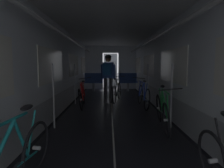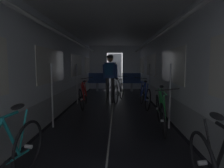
{
  "view_description": "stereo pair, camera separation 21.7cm",
  "coord_description": "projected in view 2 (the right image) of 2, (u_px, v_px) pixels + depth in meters",
  "views": [
    {
      "loc": [
        -0.07,
        -2.0,
        1.37
      ],
      "look_at": [
        0.0,
        3.26,
        0.85
      ],
      "focal_mm": 30.93,
      "sensor_mm": 36.0,
      "label": 1
    },
    {
      "loc": [
        0.14,
        -2.0,
        1.37
      ],
      "look_at": [
        0.0,
        3.26,
        0.85
      ],
      "focal_mm": 30.93,
      "sensor_mm": 36.0,
      "label": 2
    }
  ],
  "objects": [
    {
      "name": "bicycle_teal",
      "position": [
        1.0,
        163.0,
        1.96
      ],
      "size": [
        0.44,
        1.69,
        0.95
      ],
      "color": "black",
      "rests_on": "ground"
    },
    {
      "name": "bicycle_green",
      "position": [
        160.0,
        111.0,
        4.11
      ],
      "size": [
        0.44,
        1.69,
        0.95
      ],
      "color": "black",
      "rests_on": "ground"
    },
    {
      "name": "train_car_shell",
      "position": [
        112.0,
        53.0,
        5.54
      ],
      "size": [
        3.14,
        12.34,
        2.57
      ],
      "color": "black",
      "rests_on": "ground"
    },
    {
      "name": "person_cyclist_aisle",
      "position": [
        110.0,
        73.0,
        6.9
      ],
      "size": [
        0.55,
        0.43,
        1.73
      ],
      "color": "#2D2D33",
      "rests_on": "ground"
    },
    {
      "name": "bench_seat_far_right",
      "position": [
        132.0,
        80.0,
        10.08
      ],
      "size": [
        0.98,
        0.51,
        0.95
      ],
      "color": "gray",
      "rests_on": "ground"
    },
    {
      "name": "bench_seat_far_left",
      "position": [
        97.0,
        80.0,
        10.13
      ],
      "size": [
        0.98,
        0.51,
        0.95
      ],
      "color": "gray",
      "rests_on": "ground"
    },
    {
      "name": "bicycle_red",
      "position": [
        83.0,
        95.0,
        6.29
      ],
      "size": [
        0.44,
        1.7,
        0.96
      ],
      "color": "black",
      "rests_on": "ground"
    },
    {
      "name": "bicycle_blue",
      "position": [
        145.0,
        96.0,
        6.22
      ],
      "size": [
        0.44,
        1.69,
        0.95
      ],
      "color": "black",
      "rests_on": "ground"
    },
    {
      "name": "bicycle_silver_in_aisle",
      "position": [
        119.0,
        91.0,
        7.22
      ],
      "size": [
        0.54,
        1.66,
        0.94
      ],
      "color": "black",
      "rests_on": "ground"
    }
  ]
}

